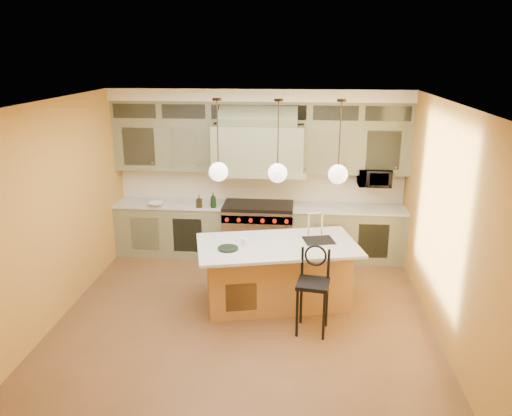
# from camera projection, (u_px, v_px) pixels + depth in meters

# --- Properties ---
(floor) EXTENTS (5.00, 5.00, 0.00)m
(floor) POSITION_uv_depth(u_px,v_px,m) (245.00, 316.00, 6.85)
(floor) COLOR brown
(floor) RESTS_ON ground
(ceiling) EXTENTS (5.00, 5.00, 0.00)m
(ceiling) POSITION_uv_depth(u_px,v_px,m) (244.00, 101.00, 5.98)
(ceiling) COLOR white
(ceiling) RESTS_ON wall_back
(wall_back) EXTENTS (5.00, 0.00, 5.00)m
(wall_back) POSITION_uv_depth(u_px,v_px,m) (260.00, 172.00, 8.79)
(wall_back) COLOR #B98433
(wall_back) RESTS_ON ground
(wall_front) EXTENTS (5.00, 0.00, 5.00)m
(wall_front) POSITION_uv_depth(u_px,v_px,m) (210.00, 313.00, 4.04)
(wall_front) COLOR #B98433
(wall_front) RESTS_ON ground
(wall_left) EXTENTS (0.00, 5.00, 5.00)m
(wall_left) POSITION_uv_depth(u_px,v_px,m) (58.00, 211.00, 6.63)
(wall_left) COLOR #B98433
(wall_left) RESTS_ON ground
(wall_right) EXTENTS (0.00, 5.00, 5.00)m
(wall_right) POSITION_uv_depth(u_px,v_px,m) (444.00, 222.00, 6.20)
(wall_right) COLOR #B98433
(wall_right) RESTS_ON ground
(back_cabinetry) EXTENTS (5.00, 0.77, 2.90)m
(back_cabinetry) POSITION_uv_depth(u_px,v_px,m) (259.00, 176.00, 8.54)
(back_cabinetry) COLOR #757A5A
(back_cabinetry) RESTS_ON floor
(range) EXTENTS (1.20, 0.74, 0.96)m
(range) POSITION_uv_depth(u_px,v_px,m) (258.00, 230.00, 8.74)
(range) COLOR silver
(range) RESTS_ON floor
(kitchen_island) EXTENTS (2.41, 1.65, 1.35)m
(kitchen_island) POSITION_uv_depth(u_px,v_px,m) (277.00, 272.00, 7.10)
(kitchen_island) COLOR #AF763E
(kitchen_island) RESTS_ON floor
(counter_stool) EXTENTS (0.45, 0.45, 1.13)m
(counter_stool) POSITION_uv_depth(u_px,v_px,m) (313.00, 285.00, 6.32)
(counter_stool) COLOR black
(counter_stool) RESTS_ON floor
(microwave) EXTENTS (0.54, 0.37, 0.30)m
(microwave) POSITION_uv_depth(u_px,v_px,m) (374.00, 177.00, 8.39)
(microwave) COLOR black
(microwave) RESTS_ON back_cabinetry
(oil_bottle_a) EXTENTS (0.11, 0.11, 0.27)m
(oil_bottle_a) POSITION_uv_depth(u_px,v_px,m) (213.00, 200.00, 8.42)
(oil_bottle_a) COLOR black
(oil_bottle_a) RESTS_ON back_cabinetry
(oil_bottle_b) EXTENTS (0.10, 0.10, 0.21)m
(oil_bottle_b) POSITION_uv_depth(u_px,v_px,m) (199.00, 201.00, 8.45)
(oil_bottle_b) COLOR black
(oil_bottle_b) RESTS_ON back_cabinetry
(fruit_bowl) EXTENTS (0.29, 0.29, 0.07)m
(fruit_bowl) POSITION_uv_depth(u_px,v_px,m) (156.00, 204.00, 8.53)
(fruit_bowl) COLOR beige
(fruit_bowl) RESTS_ON back_cabinetry
(cup) EXTENTS (0.12, 0.12, 0.10)m
(cup) POSITION_uv_depth(u_px,v_px,m) (244.00, 241.00, 6.88)
(cup) COLOR white
(cup) RESTS_ON kitchen_island
(pendant_left) EXTENTS (0.26, 0.26, 1.11)m
(pendant_left) POSITION_uv_depth(u_px,v_px,m) (218.00, 170.00, 6.73)
(pendant_left) COLOR #2D2319
(pendant_left) RESTS_ON ceiling
(pendant_center) EXTENTS (0.26, 0.26, 1.11)m
(pendant_center) POSITION_uv_depth(u_px,v_px,m) (278.00, 171.00, 6.66)
(pendant_center) COLOR #2D2319
(pendant_center) RESTS_ON ceiling
(pendant_right) EXTENTS (0.26, 0.26, 1.11)m
(pendant_right) POSITION_uv_depth(u_px,v_px,m) (338.00, 172.00, 6.59)
(pendant_right) COLOR #2D2319
(pendant_right) RESTS_ON ceiling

